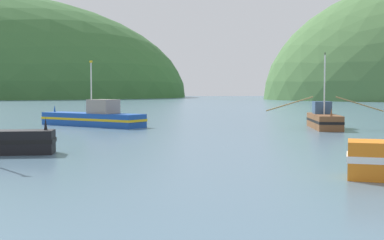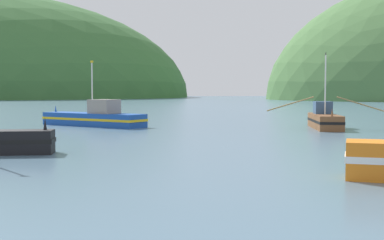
# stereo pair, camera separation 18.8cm
# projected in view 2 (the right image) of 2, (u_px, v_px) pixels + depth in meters

# --- Properties ---
(fishing_boat_brown) EXTENTS (10.32, 8.04, 6.86)m
(fishing_boat_brown) POSITION_uv_depth(u_px,v_px,m) (325.00, 119.00, 46.71)
(fishing_boat_brown) COLOR brown
(fishing_boat_brown) RESTS_ON ground
(fishing_boat_blue) EXTENTS (10.67, 9.25, 6.32)m
(fishing_boat_blue) POSITION_uv_depth(u_px,v_px,m) (94.00, 118.00, 49.72)
(fishing_boat_blue) COLOR #19479E
(fishing_boat_blue) RESTS_ON ground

